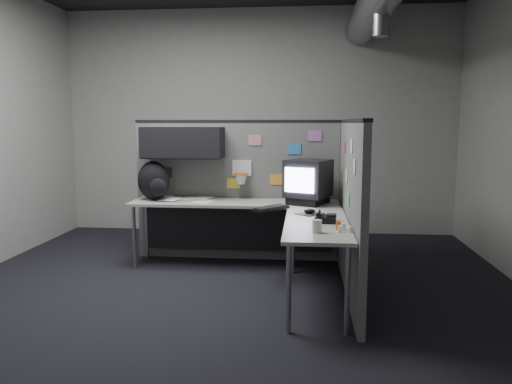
# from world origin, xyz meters

# --- Properties ---
(room) EXTENTS (5.62, 5.62, 3.22)m
(room) POSITION_xyz_m (0.56, 0.00, 2.10)
(room) COLOR black
(room) RESTS_ON ground
(partition_back) EXTENTS (2.44, 0.42, 1.63)m
(partition_back) POSITION_xyz_m (-0.25, 1.23, 1.00)
(partition_back) COLOR #5C5D5B
(partition_back) RESTS_ON ground
(partition_right) EXTENTS (0.07, 2.23, 1.63)m
(partition_right) POSITION_xyz_m (1.10, 0.22, 0.82)
(partition_right) COLOR #5C5D5B
(partition_right) RESTS_ON ground
(desk) EXTENTS (2.31, 2.11, 0.73)m
(desk) POSITION_xyz_m (0.15, 0.70, 0.61)
(desk) COLOR #A2A092
(desk) RESTS_ON ground
(monitor) EXTENTS (0.55, 0.55, 0.48)m
(monitor) POSITION_xyz_m (0.71, 0.91, 0.98)
(monitor) COLOR black
(monitor) RESTS_ON desk
(keyboard) EXTENTS (0.37, 0.42, 0.04)m
(keyboard) POSITION_xyz_m (0.33, 0.49, 0.75)
(keyboard) COLOR black
(keyboard) RESTS_ON desk
(mouse) EXTENTS (0.30, 0.30, 0.05)m
(mouse) POSITION_xyz_m (0.72, 0.31, 0.75)
(mouse) COLOR black
(mouse) RESTS_ON desk
(phone) EXTENTS (0.19, 0.21, 0.09)m
(phone) POSITION_xyz_m (0.85, -0.07, 0.77)
(phone) COLOR black
(phone) RESTS_ON desk
(bottles) EXTENTS (0.13, 0.14, 0.07)m
(bottles) POSITION_xyz_m (0.98, -0.43, 0.76)
(bottles) COLOR silver
(bottles) RESTS_ON desk
(cup) EXTENTS (0.08, 0.08, 0.10)m
(cup) POSITION_xyz_m (0.77, -0.51, 0.78)
(cup) COLOR beige
(cup) RESTS_ON desk
(papers) EXTENTS (0.77, 0.61, 0.02)m
(papers) POSITION_xyz_m (-0.71, 1.10, 0.74)
(papers) COLOR white
(papers) RESTS_ON desk
(backpack) EXTENTS (0.42, 0.38, 0.44)m
(backpack) POSITION_xyz_m (-1.02, 1.01, 0.94)
(backpack) COLOR black
(backpack) RESTS_ON desk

